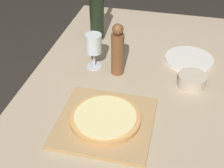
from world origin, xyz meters
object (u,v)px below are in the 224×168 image
object	(u,v)px
pepper_mill	(118,51)
wine_glass	(94,45)
wine_bottle	(97,11)
small_bowl	(192,80)
pizza	(105,118)

from	to	relation	value
pepper_mill	wine_glass	bearing A→B (deg)	168.78
wine_bottle	small_bowl	distance (m)	0.62
wine_glass	small_bowl	world-z (taller)	wine_glass
pizza	wine_glass	xyz separation A→B (m)	(-0.14, 0.36, 0.09)
pepper_mill	wine_glass	xyz separation A→B (m)	(-0.11, 0.02, 0.00)
pepper_mill	small_bowl	distance (m)	0.34
pepper_mill	small_bowl	xyz separation A→B (m)	(0.33, -0.02, -0.09)
pizza	wine_glass	distance (m)	0.40
wine_bottle	pepper_mill	size ratio (longest dim) A/B	1.50
wine_glass	small_bowl	xyz separation A→B (m)	(0.45, -0.04, -0.09)
pizza	pepper_mill	bearing A→B (deg)	94.99
wine_glass	pizza	bearing A→B (deg)	-68.09
pizza	small_bowl	xyz separation A→B (m)	(0.30, 0.32, -0.00)
wine_bottle	pepper_mill	distance (m)	0.35
pizza	pepper_mill	xyz separation A→B (m)	(-0.03, 0.34, 0.09)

